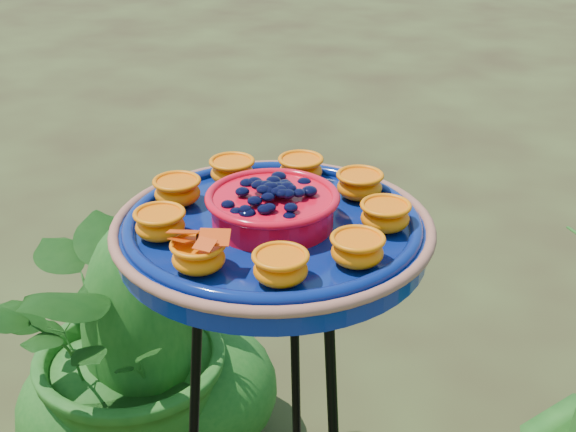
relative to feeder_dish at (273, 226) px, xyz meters
name	(u,v)px	position (x,y,z in m)	size (l,w,h in m)	color
feeder_dish	(273,226)	(0.00, 0.00, 0.00)	(0.51, 0.51, 0.11)	navy
shrub_back_left	(139,325)	(-0.52, 0.42, -0.57)	(0.73, 0.63, 0.81)	#184E14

